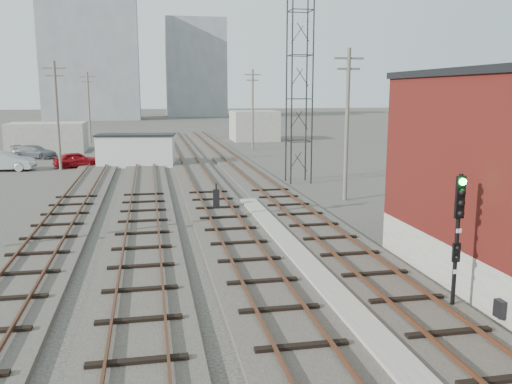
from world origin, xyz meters
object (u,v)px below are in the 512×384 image
object	(u,v)px
site_trailer	(136,150)
car_red	(77,160)
signal_mast	(458,232)
car_grey	(34,152)
switch_stand	(216,199)
car_silver	(5,161)

from	to	relation	value
site_trailer	car_red	bearing A→B (deg)	-177.25
signal_mast	car_grey	xyz separation A→B (m)	(-20.01, 42.86, -1.80)
site_trailer	car_grey	size ratio (longest dim) A/B	1.58
signal_mast	car_grey	distance (m)	47.34
switch_stand	car_grey	size ratio (longest dim) A/B	0.32
switch_stand	car_red	bearing A→B (deg)	117.55
car_red	car_grey	world-z (taller)	car_red
site_trailer	car_grey	world-z (taller)	site_trailer
switch_stand	car_grey	xyz separation A→B (m)	(-14.75, 27.75, -0.04)
switch_stand	car_red	world-z (taller)	switch_stand
switch_stand	car_silver	bearing A→B (deg)	130.66
site_trailer	car_red	size ratio (longest dim) A/B	1.80
car_red	switch_stand	bearing A→B (deg)	-173.49
switch_stand	car_silver	xyz separation A→B (m)	(-15.42, 19.03, 0.10)
site_trailer	car_silver	distance (m)	10.79
site_trailer	car_red	world-z (taller)	site_trailer
signal_mast	switch_stand	distance (m)	16.10
signal_mast	car_red	distance (m)	38.38
signal_mast	car_grey	size ratio (longest dim) A/B	0.92
car_silver	car_grey	bearing A→B (deg)	1.72
switch_stand	car_silver	distance (m)	24.49
car_grey	car_silver	bearing A→B (deg)	-162.77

